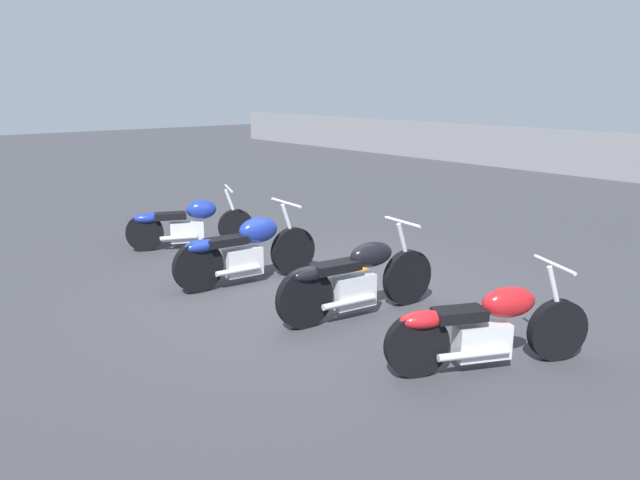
% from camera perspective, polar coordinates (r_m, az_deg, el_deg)
% --- Properties ---
extents(ground_plane, '(60.00, 60.00, 0.00)m').
position_cam_1_polar(ground_plane, '(7.87, -0.58, -4.71)').
color(ground_plane, '#38383D').
extents(motorcycle_slot_0, '(0.99, 1.89, 0.95)m').
position_cam_1_polar(motorcycle_slot_0, '(10.09, -11.99, 1.48)').
color(motorcycle_slot_0, black).
rests_on(motorcycle_slot_0, ground_plane).
extents(motorcycle_slot_1, '(0.73, 2.04, 1.02)m').
position_cam_1_polar(motorcycle_slot_1, '(8.14, -6.81, -0.87)').
color(motorcycle_slot_1, black).
rests_on(motorcycle_slot_1, ground_plane).
extents(motorcycle_slot_2, '(0.60, 2.05, 1.02)m').
position_cam_1_polar(motorcycle_slot_2, '(6.93, 3.27, -3.56)').
color(motorcycle_slot_2, black).
rests_on(motorcycle_slot_2, ground_plane).
extents(motorcycle_slot_3, '(1.01, 1.86, 0.96)m').
position_cam_1_polar(motorcycle_slot_3, '(5.87, 14.88, -7.72)').
color(motorcycle_slot_3, black).
rests_on(motorcycle_slot_3, ground_plane).
extents(traffic_cone_near, '(0.36, 0.36, 0.38)m').
position_cam_1_polar(traffic_cone_near, '(8.09, 3.91, -2.80)').
color(traffic_cone_near, orange).
rests_on(traffic_cone_near, ground_plane).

